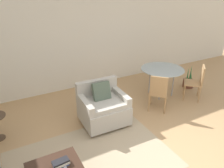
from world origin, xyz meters
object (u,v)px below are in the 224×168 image
(armchair, at_px, (103,107))
(dining_chair_near_right, at_px, (197,80))
(dining_chair_near_left, at_px, (158,91))
(potted_plant_small, at_px, (188,82))
(dining_table, at_px, (162,72))
(book_stack, at_px, (61,163))

(armchair, distance_m, dining_chair_near_right, 2.54)
(dining_chair_near_left, xyz_separation_m, dining_chair_near_right, (1.23, 0.00, 0.00))
(dining_chair_near_right, bearing_deg, dining_chair_near_left, 180.00)
(armchair, height_order, potted_plant_small, armchair)
(potted_plant_small, bearing_deg, dining_chair_near_right, -123.27)
(dining_chair_near_left, relative_size, potted_plant_small, 1.32)
(potted_plant_small, bearing_deg, dining_chair_near_left, -159.81)
(armchair, xyz_separation_m, potted_plant_small, (2.92, 0.42, -0.22))
(armchair, height_order, dining_table, armchair)
(armchair, relative_size, potted_plant_small, 1.37)
(dining_table, bearing_deg, book_stack, -153.19)
(dining_table, height_order, potted_plant_small, dining_table)
(dining_table, distance_m, potted_plant_small, 1.12)
(dining_chair_near_left, distance_m, potted_plant_small, 1.76)
(dining_table, xyz_separation_m, dining_chair_near_right, (0.61, -0.61, -0.13))
(dining_chair_near_left, xyz_separation_m, potted_plant_small, (1.62, 0.59, -0.37))
(book_stack, xyz_separation_m, potted_plant_small, (4.15, 1.57, -0.27))
(book_stack, relative_size, dining_chair_near_right, 0.27)
(armchair, height_order, book_stack, armchair)
(dining_chair_near_right, bearing_deg, book_stack, -165.41)
(book_stack, height_order, dining_chair_near_left, dining_chair_near_left)
(book_stack, xyz_separation_m, dining_table, (3.15, 1.59, 0.23))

